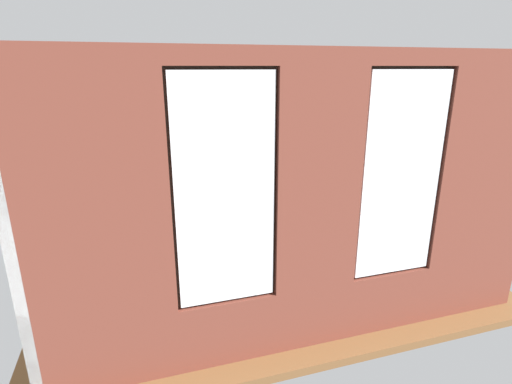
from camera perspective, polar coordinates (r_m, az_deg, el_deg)
ground_plane at (r=7.12m, az=-1.47°, el=-7.98°), size 6.28×6.15×0.10m
brick_wall_with_windows at (r=4.18m, az=8.60°, el=-3.43°), size 5.68×0.30×3.19m
white_wall_right at (r=6.24m, az=-26.50°, el=2.50°), size 0.10×5.15×3.19m
couch_by_window at (r=5.02m, az=-4.57°, el=-14.88°), size 1.71×0.87×0.80m
couch_left at (r=7.24m, az=16.69°, el=-5.05°), size 0.99×2.00×0.80m
coffee_table at (r=6.96m, az=0.34°, el=-4.82°), size 1.29×0.71×0.43m
cup_ceramic at (r=7.14m, az=2.76°, el=-3.31°), size 0.09×0.09×0.11m
candle_jar at (r=6.72m, az=-2.52°, el=-4.70°), size 0.08×0.08×0.10m
table_plant_small at (r=6.93m, az=-1.15°, el=-3.31°), size 0.15×0.15×0.24m
remote_black at (r=6.87m, az=1.39°, el=-4.53°), size 0.16×0.15×0.02m
media_console at (r=6.81m, az=-22.23°, el=-7.92°), size 1.12×0.42×0.48m
tv_flatscreen at (r=6.60m, az=-22.80°, el=-3.29°), size 0.99×0.20×0.69m
potted_plant_mid_room_small at (r=7.87m, az=5.53°, el=-2.06°), size 0.38×0.38×0.59m
potted_plant_corner_far_left at (r=6.14m, az=25.64°, el=-5.68°), size 0.87×0.87×1.21m
potted_plant_by_left_couch at (r=8.15m, az=8.91°, el=-1.14°), size 0.45×0.45×0.64m
potted_plant_between_couches at (r=5.36m, az=9.25°, el=-10.53°), size 0.50×0.50×0.80m
potted_plant_foreground_right at (r=8.54m, az=-19.69°, el=1.05°), size 0.88×0.87×1.28m
potted_plant_near_tv at (r=5.61m, az=-18.02°, el=-6.11°), size 1.18×0.97×1.31m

